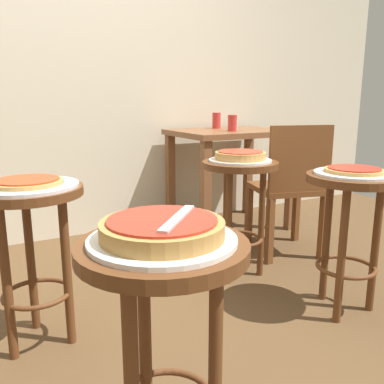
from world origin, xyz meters
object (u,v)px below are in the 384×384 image
(serving_plate_leftside, at_px, (28,186))
(dining_table, at_px, (230,148))
(stool_middle, at_px, (351,210))
(serving_plate_rear, at_px, (240,160))
(stool_rear, at_px, (239,191))
(cup_far_edge, at_px, (216,121))
(stool_foreground, at_px, (164,305))
(pizza_foreground, at_px, (162,228))
(cup_near_edge, at_px, (232,123))
(serving_plate_middle, at_px, (354,173))
(pizza_leftside, at_px, (27,182))
(pizza_rear, at_px, (240,155))
(stool_leftside, at_px, (31,228))
(pizza_middle, at_px, (354,170))
(condiment_shaker, at_px, (235,125))
(serving_plate_foreground, at_px, (162,240))
(pizza_server_knife, at_px, (177,218))
(wooden_chair, at_px, (290,185))

(serving_plate_leftside, bearing_deg, dining_table, 31.03)
(stool_middle, relative_size, serving_plate_rear, 1.94)
(stool_middle, height_order, stool_rear, same)
(cup_far_edge, bearing_deg, stool_foreground, -125.20)
(pizza_foreground, height_order, cup_near_edge, cup_near_edge)
(serving_plate_middle, relative_size, pizza_leftside, 1.29)
(pizza_rear, bearing_deg, dining_table, 59.18)
(stool_rear, bearing_deg, stool_leftside, -171.87)
(stool_middle, distance_m, pizza_middle, 0.19)
(serving_plate_middle, distance_m, cup_far_edge, 1.60)
(stool_foreground, xyz_separation_m, condiment_shaker, (1.39, 1.71, 0.31))
(pizza_foreground, xyz_separation_m, pizza_leftside, (-0.19, 0.82, -0.01))
(condiment_shaker, bearing_deg, pizza_middle, -100.88)
(stool_leftside, relative_size, condiment_shaker, 7.60)
(serving_plate_foreground, relative_size, pizza_foreground, 1.20)
(stool_foreground, height_order, stool_middle, same)
(serving_plate_middle, relative_size, stool_leftside, 0.53)
(serving_plate_foreground, bearing_deg, serving_plate_rear, 46.77)
(serving_plate_foreground, height_order, pizza_foreground, pizza_foreground)
(serving_plate_foreground, distance_m, stool_middle, 1.21)
(stool_leftside, height_order, condiment_shaker, condiment_shaker)
(serving_plate_rear, bearing_deg, pizza_leftside, -171.87)
(pizza_server_knife, bearing_deg, serving_plate_leftside, 58.52)
(condiment_shaker, bearing_deg, serving_plate_middle, -100.88)
(serving_plate_middle, xyz_separation_m, serving_plate_rear, (-0.21, 0.58, 0.00))
(stool_middle, height_order, pizza_server_knife, pizza_server_knife)
(serving_plate_rear, height_order, pizza_server_knife, pizza_server_knife)
(dining_table, height_order, condiment_shaker, condiment_shaker)
(pizza_rear, bearing_deg, cup_far_edge, 64.75)
(stool_rear, xyz_separation_m, dining_table, (0.48, 0.80, 0.13))
(serving_plate_leftside, xyz_separation_m, pizza_server_knife, (0.22, -0.84, 0.06))
(stool_middle, bearing_deg, wooden_chair, 69.29)
(pizza_foreground, distance_m, pizza_middle, 1.20)
(serving_plate_foreground, relative_size, pizza_leftside, 1.31)
(stool_foreground, xyz_separation_m, stool_rear, (0.92, 0.98, 0.00))
(stool_rear, relative_size, pizza_server_knife, 3.02)
(pizza_foreground, bearing_deg, pizza_server_knife, -33.69)
(cup_far_edge, height_order, condiment_shaker, cup_far_edge)
(serving_plate_foreground, relative_size, condiment_shaker, 4.06)
(serving_plate_rear, distance_m, wooden_chair, 0.53)
(stool_leftside, xyz_separation_m, condiment_shaker, (1.58, 0.89, 0.31))
(stool_middle, height_order, condiment_shaker, condiment_shaker)
(wooden_chair, bearing_deg, serving_plate_foreground, -142.04)
(serving_plate_foreground, distance_m, stool_rear, 1.36)
(pizza_leftside, height_order, pizza_rear, pizza_rear)
(cup_far_edge, relative_size, condiment_shaker, 1.43)
(pizza_middle, xyz_separation_m, wooden_chair, (0.26, 0.69, -0.22))
(pizza_leftside, bearing_deg, serving_plate_rear, 8.13)
(cup_near_edge, bearing_deg, dining_table, 60.23)
(serving_plate_foreground, bearing_deg, stool_middle, 19.39)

